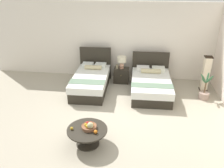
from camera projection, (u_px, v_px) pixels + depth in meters
The scene contains 13 objects.
ground_plane at pixel (115, 116), 6.71m from camera, with size 10.16×9.30×0.02m, color #AEA58F.
wall_back at pixel (124, 41), 8.67m from camera, with size 10.16×0.12×2.79m, color white.
bed_near_window at pixel (91, 81), 8.09m from camera, with size 1.17×2.15×1.20m.
bed_near_corner at pixel (151, 84), 7.87m from camera, with size 1.32×2.10×1.11m.
nightstand at pixel (121, 75), 8.64m from camera, with size 0.55×0.43×0.53m.
table_lamp at pixel (122, 61), 8.42m from camera, with size 0.32×0.32×0.43m.
vase at pixel (117, 67), 8.48m from camera, with size 0.09×0.09×0.15m.
coffee_table at pixel (87, 133), 5.47m from camera, with size 0.93×0.93×0.42m.
fruit_bowl at pixel (89, 126), 5.41m from camera, with size 0.35×0.35×0.21m.
loose_apple at pixel (72, 128), 5.39m from camera, with size 0.07×0.07×0.07m.
loose_orange at pixel (96, 132), 5.26m from camera, with size 0.09×0.09×0.09m.
floor_lamp_corner at pixel (206, 74), 7.93m from camera, with size 0.26×0.26×1.20m.
potted_palm at pixel (204, 92), 7.51m from camera, with size 0.42×0.48×0.92m.
Camera 1 is at (0.61, -5.65, 3.68)m, focal length 38.11 mm.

